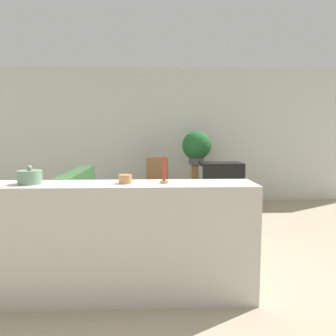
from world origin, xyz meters
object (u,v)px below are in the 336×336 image
(television, at_px, (221,177))
(wooden_chair, at_px, (157,182))
(potted_plant, at_px, (197,146))
(decorative_bowl, at_px, (30,177))
(couch, at_px, (102,212))

(television, xyz_separation_m, wooden_chair, (-1.05, 0.44, -0.15))
(potted_plant, xyz_separation_m, decorative_bowl, (-1.81, -3.45, -0.10))
(couch, xyz_separation_m, television, (1.84, 0.85, 0.37))
(couch, bearing_deg, potted_plant, 46.93)
(wooden_chair, distance_m, decorative_bowl, 3.32)
(television, relative_size, decorative_bowl, 3.59)
(couch, bearing_deg, decorative_bowl, -98.92)
(decorative_bowl, bearing_deg, couch, 81.08)
(wooden_chair, xyz_separation_m, potted_plant, (0.74, 0.35, 0.62))
(wooden_chair, height_order, decorative_bowl, decorative_bowl)
(couch, distance_m, potted_plant, 2.39)
(television, relative_size, wooden_chair, 0.72)
(television, distance_m, decorative_bowl, 3.43)
(couch, relative_size, television, 2.34)
(wooden_chair, relative_size, potted_plant, 1.53)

